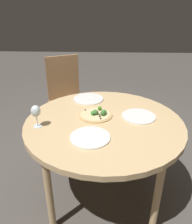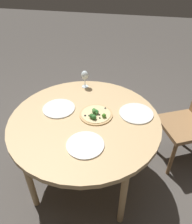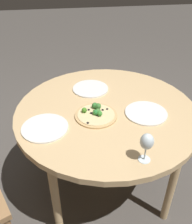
{
  "view_description": "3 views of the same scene",
  "coord_description": "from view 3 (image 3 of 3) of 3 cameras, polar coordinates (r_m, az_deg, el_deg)",
  "views": [
    {
      "loc": [
        -1.42,
        0.0,
        1.5
      ],
      "look_at": [
        0.08,
        0.07,
        0.74
      ],
      "focal_mm": 35.0,
      "sensor_mm": 36.0,
      "label": 1
    },
    {
      "loc": [
        0.34,
        -1.25,
        1.79
      ],
      "look_at": [
        0.08,
        0.07,
        0.74
      ],
      "focal_mm": 35.0,
      "sensor_mm": 36.0,
      "label": 2
    },
    {
      "loc": [
        0.26,
        1.3,
        1.62
      ],
      "look_at": [
        0.08,
        0.07,
        0.74
      ],
      "focal_mm": 40.0,
      "sensor_mm": 36.0,
      "label": 3
    }
  ],
  "objects": [
    {
      "name": "ground_plane",
      "position": [
        2.09,
        1.91,
        -15.6
      ],
      "size": [
        12.0,
        12.0,
        0.0
      ],
      "primitive_type": "plane",
      "color": "#4C4742"
    },
    {
      "name": "dining_table",
      "position": [
        1.64,
        2.35,
        -1.0
      ],
      "size": [
        1.17,
        1.17,
        0.71
      ],
      "color": "tan",
      "rests_on": "ground_plane"
    },
    {
      "name": "pizza",
      "position": [
        1.54,
        -0.03,
        -0.39
      ],
      "size": [
        0.26,
        0.26,
        0.05
      ],
      "color": "tan",
      "rests_on": "dining_table"
    },
    {
      "name": "wine_glass",
      "position": [
        1.2,
        11.55,
        -6.81
      ],
      "size": [
        0.07,
        0.07,
        0.16
      ],
      "color": "silver",
      "rests_on": "dining_table"
    },
    {
      "name": "plate_near",
      "position": [
        1.47,
        -11.6,
        -3.53
      ],
      "size": [
        0.27,
        0.27,
        0.01
      ],
      "color": "silver",
      "rests_on": "dining_table"
    },
    {
      "name": "plate_far",
      "position": [
        1.81,
        -1.27,
        5.36
      ],
      "size": [
        0.26,
        0.26,
        0.01
      ],
      "color": "silver",
      "rests_on": "dining_table"
    },
    {
      "name": "plate_side",
      "position": [
        1.59,
        11.37,
        -0.21
      ],
      "size": [
        0.26,
        0.26,
        0.01
      ],
      "color": "silver",
      "rests_on": "dining_table"
    }
  ]
}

